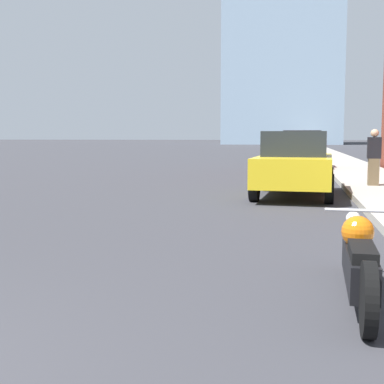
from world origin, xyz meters
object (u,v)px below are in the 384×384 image
Objects in this scene: parked_car_silver at (297,147)px; parked_car_black at (296,142)px; parked_car_yellow at (295,164)px; pedestrian at (374,157)px; parked_car_green at (299,143)px; motorcycle at (359,260)px; parked_car_red at (301,151)px.

parked_car_black reaches higher than parked_car_silver.
parked_car_black reaches higher than parked_car_yellow.
pedestrian is (2.14, 1.82, 0.11)m from parked_car_yellow.
parked_car_green reaches higher than parked_car_silver.
parked_car_yellow is at bearing 96.31° from motorcycle.
parked_car_black reaches higher than parked_car_red.
parked_car_silver reaches higher than motorcycle.
parked_car_black is (-0.51, 51.13, 0.55)m from motorcycle.
parked_car_green reaches higher than parked_car_red.
parked_car_silver is 19.35m from pedestrian.
parked_car_red is (0.28, 10.67, 0.03)m from parked_car_yellow.
pedestrian is (1.86, -30.22, 0.03)m from parked_car_green.
parked_car_black is at bearing 92.89° from motorcycle.
parked_car_red reaches higher than parked_car_silver.
parked_car_green is at bearing 93.52° from pedestrian.
parked_car_green is (0.01, 21.37, 0.04)m from parked_car_red.
parked_car_black is (-0.20, 10.53, 0.01)m from parked_car_green.
parked_car_silver is at bearing -94.72° from parked_car_black.
parked_car_silver is 21.52m from parked_car_black.
parked_car_yellow is 0.93× the size of parked_car_black.
parked_car_yellow is 1.05× the size of parked_car_red.
parked_car_green reaches higher than motorcycle.
parked_car_green reaches higher than parked_car_yellow.
parked_car_green is 0.89× the size of parked_car_black.
parked_car_black is at bearing 92.88° from pedestrian.
parked_car_green is (-0.31, 40.60, 0.54)m from motorcycle.
parked_car_yellow is 21.06m from parked_car_silver.
parked_car_yellow reaches higher than motorcycle.
pedestrian reaches higher than parked_car_yellow.
parked_car_red is 0.89× the size of parked_car_black.
pedestrian is at bearing -91.89° from parked_car_black.
pedestrian is (2.03, -19.24, 0.10)m from parked_car_silver.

